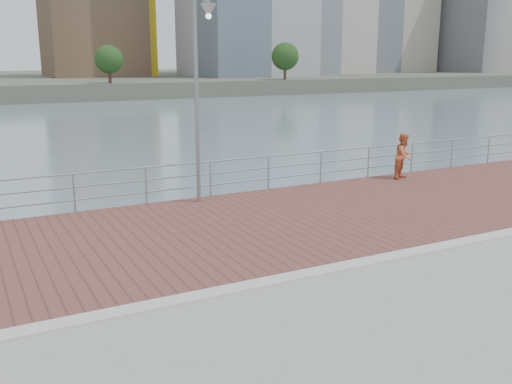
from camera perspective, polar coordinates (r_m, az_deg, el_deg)
name	(u,v)px	position (r m, az deg, el deg)	size (l,w,h in m)	color
water	(301,367)	(12.33, 4.53, -17.08)	(400.00, 400.00, 0.00)	slate
brick_lane	(227,229)	(14.43, -2.96, -3.69)	(40.00, 6.80, 0.02)	brown
curb	(303,275)	(11.43, 4.71, -8.27)	(40.00, 0.40, 0.06)	#B7B5AD
guardrail	(179,178)	(17.32, -7.72, 1.42)	(39.06, 0.06, 1.13)	#8C9EA8
street_lamp	(201,58)	(16.24, -5.47, 13.16)	(0.43, 1.25, 5.91)	gray
bystander	(404,156)	(20.86, 14.54, 3.50)	(0.78, 0.61, 1.61)	#D4673E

